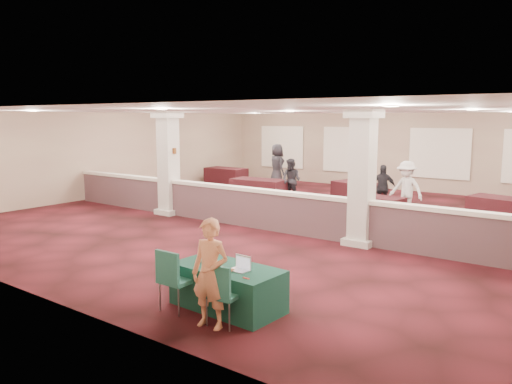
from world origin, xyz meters
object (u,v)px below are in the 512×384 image
Objects in this scene: far_table_front_center at (376,207)px; conf_chair_side at (174,275)px; attendee_c at (382,188)px; near_table at (228,287)px; far_table_front_left at (258,190)px; attendee_b at (406,189)px; conf_chair_main at (222,290)px; far_table_back_center at (357,193)px; far_table_front_right at (505,211)px; attendee_a at (291,180)px; attendee_d at (277,166)px; woman at (210,274)px; far_table_back_left at (226,176)px.

conf_chair_side is at bearing -87.23° from far_table_front_center.
near_table is at bearing -106.57° from attendee_c.
far_table_front_left is 5.40m from attendee_b.
conf_chair_main is (0.38, -0.59, 0.21)m from near_table.
far_table_front_left reaches higher than far_table_back_center.
near_table is 0.91× the size of far_table_front_left.
far_table_front_right is 1.25× the size of attendee_c.
attendee_a is 4.30m from attendee_b.
attendee_a is 0.91× the size of attendee_b.
far_table_back_center is (3.13, 1.70, -0.03)m from far_table_front_left.
attendee_a is (-4.09, 9.86, 0.19)m from conf_chair_side.
far_table_front_left is 1.02× the size of attendee_d.
attendee_c reaches higher than far_table_front_left.
far_table_front_left reaches higher than far_table_front_center.
attendee_c reaches higher than near_table.
conf_chair_side reaches higher than far_table_front_center.
woman is 0.82× the size of far_table_front_left.
far_table_front_center is 9.06m from far_table_back_left.
far_table_back_left is 1.10× the size of attendee_b.
woman reaches higher than attendee_c.
far_table_back_center reaches higher than far_table_front_center.
conf_chair_side reaches higher than far_table_back_center.
far_table_back_center is at bearing -168.17° from attendee_d.
conf_chair_side is 14.94m from far_table_back_left.
woman is (0.26, -0.70, 0.46)m from near_table.
far_table_front_left is at bearing -151.44° from far_table_back_center.
near_table is at bearing 101.42° from woman.
far_table_front_right is at bearing -23.80° from attendee_c.
far_table_back_center is at bearing 100.04° from conf_chair_side.
near_table is 0.94× the size of attendee_d.
far_table_front_right is (2.91, 10.09, -0.20)m from conf_chair_side.
far_table_back_left is 2.60m from attendee_d.
far_table_back_center is 0.95× the size of attendee_d.
attendee_b is at bearing 84.67° from woman.
conf_chair_main is 8.95m from far_table_front_center.
woman is at bearing -57.42° from far_table_front_left.
far_table_front_right is at bearing 71.96° from conf_chair_main.
conf_chair_side is 8.85m from far_table_front_center.
conf_chair_main is 0.95× the size of conf_chair_side.
attendee_a is at bearing 164.40° from far_table_front_center.
woman is at bearing -105.66° from attendee_c.
far_table_front_center is 0.97× the size of attendee_b.
attendee_c is at bearing 89.71° from woman.
woman is at bearing -62.93° from attendee_a.
conf_chair_side is at bearing 146.49° from attendee_d.
attendee_b is (-2.71, -0.43, 0.47)m from far_table_front_right.
attendee_b is at bearing -171.00° from far_table_front_right.
attendee_b reaches higher than far_table_back_center.
near_table is 13.74m from attendee_d.
far_table_front_right is at bearing -10.69° from far_table_back_center.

